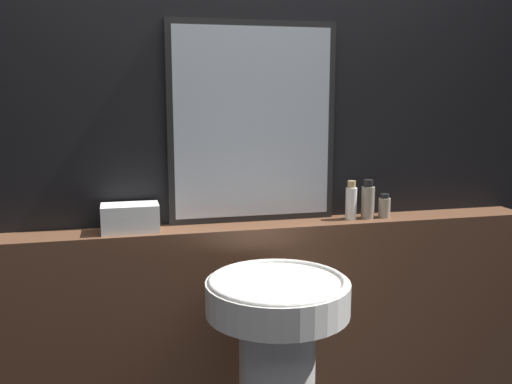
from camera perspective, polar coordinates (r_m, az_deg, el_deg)
wall_back at (r=2.41m, az=0.12°, el=3.74°), size 8.00×0.06×2.50m
vanity_counter at (r=2.50m, az=0.78°, el=-14.17°), size 2.37×0.18×0.98m
pedestal_sink at (r=2.11m, az=2.13°, el=-17.22°), size 0.50×0.50×0.88m
mirror at (r=2.34m, az=-0.33°, el=6.89°), size 0.70×0.03×0.82m
towel_stack at (r=2.26m, az=-12.47°, el=-2.54°), size 0.22×0.13×0.11m
shampoo_bottle at (r=2.45m, az=9.50°, el=-0.95°), size 0.05×0.05×0.17m
conditioner_bottle at (r=2.48m, az=11.12°, el=-0.85°), size 0.06×0.06×0.17m
lotion_bottle at (r=2.52m, az=12.71°, el=-1.43°), size 0.05×0.05×0.10m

